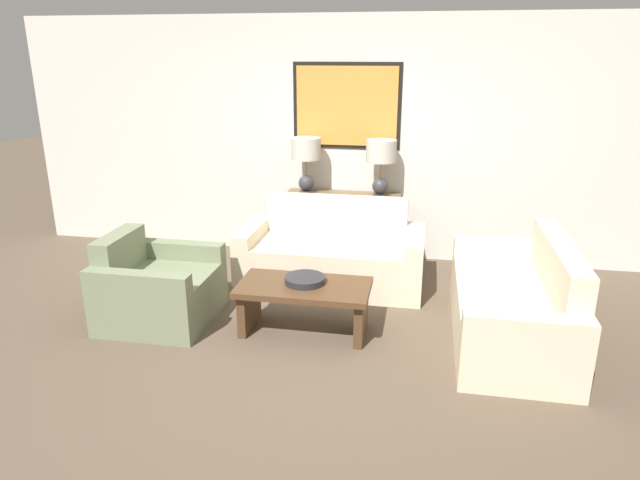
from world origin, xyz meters
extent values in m
plane|color=brown|center=(0.00, 0.00, 0.00)|extent=(20.00, 20.00, 0.00)
cube|color=beige|center=(0.00, 2.34, 1.32)|extent=(7.54, 0.10, 2.65)
cube|color=black|center=(0.00, 2.29, 1.70)|extent=(1.18, 0.01, 0.92)
cube|color=orange|center=(0.00, 2.28, 1.70)|extent=(1.10, 0.02, 0.84)
cube|color=brown|center=(0.00, 2.07, 0.38)|extent=(1.26, 0.39, 0.77)
cylinder|color=#333338|center=(-0.41, 2.07, 0.78)|extent=(0.15, 0.15, 0.02)
sphere|color=#333338|center=(-0.41, 2.07, 0.88)|extent=(0.17, 0.17, 0.17)
cylinder|color=#8C7A51|center=(-0.41, 2.07, 1.06)|extent=(0.02, 0.02, 0.18)
cylinder|color=#B2ADA3|center=(-0.41, 2.07, 1.26)|extent=(0.32, 0.32, 0.23)
cylinder|color=#333338|center=(0.41, 2.07, 0.78)|extent=(0.15, 0.15, 0.02)
sphere|color=#333338|center=(0.41, 2.07, 0.88)|extent=(0.17, 0.17, 0.17)
cylinder|color=#8C7A51|center=(0.41, 2.07, 1.06)|extent=(0.02, 0.02, 0.18)
cylinder|color=#B2ADA3|center=(0.41, 2.07, 1.26)|extent=(0.32, 0.32, 0.23)
cube|color=beige|center=(0.00, 1.25, 0.23)|extent=(1.46, 0.68, 0.45)
cube|color=beige|center=(0.00, 1.68, 0.42)|extent=(1.46, 0.18, 0.84)
cube|color=beige|center=(-0.82, 1.34, 0.29)|extent=(0.18, 0.86, 0.59)
cube|color=beige|center=(0.82, 1.34, 0.29)|extent=(0.18, 0.86, 0.59)
cube|color=beige|center=(1.54, 0.50, 0.23)|extent=(0.68, 1.46, 0.45)
cube|color=beige|center=(1.97, 0.50, 0.42)|extent=(0.18, 1.46, 0.84)
cube|color=beige|center=(1.63, 1.32, 0.29)|extent=(0.86, 0.18, 0.59)
cube|color=beige|center=(1.63, -0.32, 0.29)|extent=(0.86, 0.18, 0.59)
cube|color=#4C331E|center=(-0.05, 0.29, 0.40)|extent=(1.10, 0.57, 0.05)
cube|color=#4C331E|center=(-0.53, 0.29, 0.19)|extent=(0.07, 0.46, 0.38)
cube|color=#4C331E|center=(0.43, 0.29, 0.19)|extent=(0.07, 0.46, 0.38)
cylinder|color=#232328|center=(-0.05, 0.33, 0.46)|extent=(0.34, 0.34, 0.06)
cube|color=#707A5B|center=(-1.25, 0.29, 0.22)|extent=(0.72, 0.64, 0.43)
cube|color=#707A5B|center=(-1.70, 0.29, 0.39)|extent=(0.18, 0.64, 0.77)
cube|color=#707A5B|center=(-1.34, -0.10, 0.30)|extent=(0.90, 0.14, 0.59)
cube|color=#707A5B|center=(-1.34, 0.68, 0.30)|extent=(0.90, 0.14, 0.59)
camera|label=1|loc=(0.89, -3.97, 2.27)|focal=32.00mm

